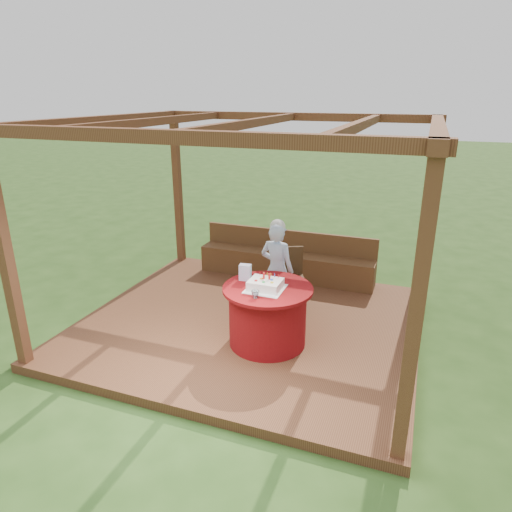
# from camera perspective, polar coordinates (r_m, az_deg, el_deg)

# --- Properties ---
(ground) EXTENTS (60.00, 60.00, 0.00)m
(ground) POSITION_cam_1_polar(r_m,az_deg,el_deg) (6.51, -0.78, -9.02)
(ground) COLOR #254416
(ground) RESTS_ON ground
(deck) EXTENTS (4.50, 4.00, 0.12)m
(deck) POSITION_cam_1_polar(r_m,az_deg,el_deg) (6.48, -0.78, -8.56)
(deck) COLOR brown
(deck) RESTS_ON ground
(pergola) EXTENTS (4.50, 4.00, 2.72)m
(pergola) POSITION_cam_1_polar(r_m,az_deg,el_deg) (5.75, -0.89, 12.51)
(pergola) COLOR brown
(pergola) RESTS_ON deck
(bench) EXTENTS (3.00, 0.42, 0.80)m
(bench) POSITION_cam_1_polar(r_m,az_deg,el_deg) (7.83, 3.76, -0.85)
(bench) COLOR brown
(bench) RESTS_ON deck
(table) EXTENTS (1.11, 1.11, 0.77)m
(table) POSITION_cam_1_polar(r_m,az_deg,el_deg) (5.75, 1.45, -7.38)
(table) COLOR maroon
(table) RESTS_ON deck
(chair) EXTENTS (0.58, 0.58, 0.89)m
(chair) POSITION_cam_1_polar(r_m,az_deg,el_deg) (6.70, 4.11, -2.34)
(chair) COLOR #3B2613
(chair) RESTS_ON deck
(elderly_woman) EXTENTS (0.55, 0.41, 1.41)m
(elderly_woman) POSITION_cam_1_polar(r_m,az_deg,el_deg) (6.36, 2.63, -1.53)
(elderly_woman) COLOR #9CBCE8
(elderly_woman) RESTS_ON deck
(birthday_cake) EXTENTS (0.44, 0.44, 0.19)m
(birthday_cake) POSITION_cam_1_polar(r_m,az_deg,el_deg) (5.51, 1.18, -3.58)
(birthday_cake) COLOR white
(birthday_cake) RESTS_ON table
(gift_bag) EXTENTS (0.15, 0.11, 0.21)m
(gift_bag) POSITION_cam_1_polar(r_m,az_deg,el_deg) (5.76, -1.36, -2.06)
(gift_bag) COLOR #E192CE
(gift_bag) RESTS_ON table
(drinking_glass) EXTENTS (0.11, 0.11, 0.09)m
(drinking_glass) POSITION_cam_1_polar(r_m,az_deg,el_deg) (5.29, -0.10, -4.80)
(drinking_glass) COLOR white
(drinking_glass) RESTS_ON table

